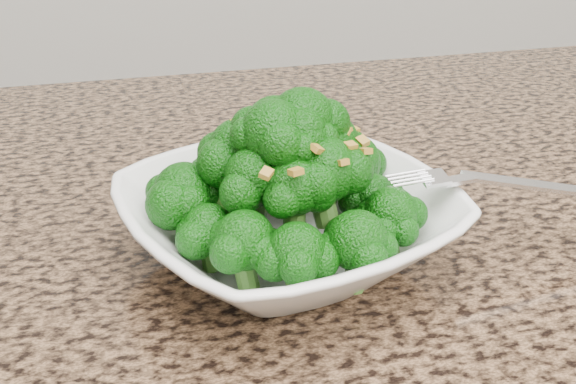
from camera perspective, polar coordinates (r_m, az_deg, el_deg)
name	(u,v)px	position (r m, az deg, el deg)	size (l,w,h in m)	color
granite_counter	(484,332)	(0.47, 15.25, -10.65)	(1.64, 1.04, 0.03)	brown
bowl	(288,224)	(0.48, 0.00, -2.58)	(0.21, 0.21, 0.05)	white
broccoli_pile	(288,135)	(0.45, 0.00, 4.54)	(0.19, 0.19, 0.08)	#0D5209
garlic_topping	(288,71)	(0.44, 0.00, 9.54)	(0.11, 0.11, 0.01)	#B3862B
fork	(465,179)	(0.48, 13.82, 0.98)	(0.17, 0.03, 0.01)	silver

